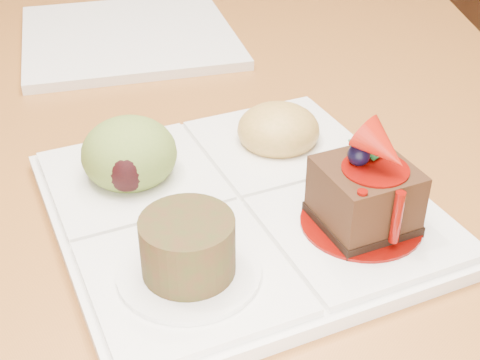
{
  "coord_description": "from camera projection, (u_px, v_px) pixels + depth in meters",
  "views": [
    {
      "loc": [
        0.13,
        -1.05,
        1.08
      ],
      "look_at": [
        0.16,
        -0.6,
        0.79
      ],
      "focal_mm": 50.0,
      "sensor_mm": 36.0,
      "label": 1
    }
  ],
  "objects": [
    {
      "name": "sampler_plate",
      "position": [
        235.0,
        191.0,
        0.54
      ],
      "size": [
        0.38,
        0.38,
        0.11
      ],
      "rotation": [
        0.0,
        0.0,
        0.37
      ],
      "color": "white",
      "rests_on": "dining_table"
    },
    {
      "name": "ground",
      "position": [
        154.0,
        329.0,
        1.46
      ],
      "size": [
        6.0,
        6.0,
        0.0
      ],
      "primitive_type": "plane",
      "color": "brown"
    },
    {
      "name": "dining_table",
      "position": [
        124.0,
        30.0,
        1.08
      ],
      "size": [
        1.0,
        1.8,
        0.75
      ],
      "color": "#A16229",
      "rests_on": "ground"
    },
    {
      "name": "second_plate",
      "position": [
        128.0,
        36.0,
        0.87
      ],
      "size": [
        0.31,
        0.31,
        0.01
      ],
      "primitive_type": "cube",
      "rotation": [
        0.0,
        0.0,
        0.2
      ],
      "color": "white",
      "rests_on": "dining_table"
    }
  ]
}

